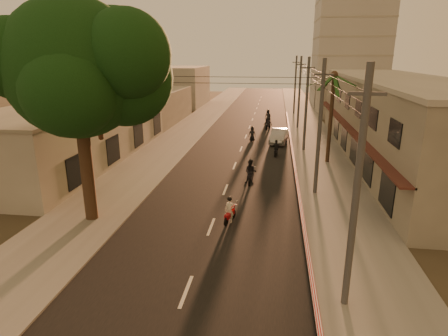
{
  "coord_description": "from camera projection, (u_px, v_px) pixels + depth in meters",
  "views": [
    {
      "loc": [
        3.3,
        -16.68,
        9.22
      ],
      "look_at": [
        0.15,
        6.17,
        2.18
      ],
      "focal_mm": 30.0,
      "sensor_mm": 36.0,
      "label": 1
    }
  ],
  "objects": [
    {
      "name": "parked_car",
      "position": [
        279.0,
        136.0,
        40.28
      ],
      "size": [
        2.72,
        4.91,
        1.49
      ],
      "primitive_type": "imported",
      "rotation": [
        0.0,
        0.0,
        -0.13
      ],
      "color": "#989AA0",
      "rests_on": "ground"
    },
    {
      "name": "scooter_far_b",
      "position": [
        268.0,
        123.0,
        47.55
      ],
      "size": [
        1.43,
        1.75,
        1.77
      ],
      "rotation": [
        0.0,
        0.0,
        -0.3
      ],
      "color": "black",
      "rests_on": "ground"
    },
    {
      "name": "sidewalk_right",
      "position": [
        317.0,
        151.0,
        36.88
      ],
      "size": [
        5.0,
        140.0,
        0.12
      ],
      "primitive_type": "cube",
      "color": "slate",
      "rests_on": "ground"
    },
    {
      "name": "scooter_mid_b",
      "position": [
        276.0,
        149.0,
        35.11
      ],
      "size": [
        0.94,
        1.61,
        1.57
      ],
      "rotation": [
        0.0,
        0.0,
        -0.09
      ],
      "color": "black",
      "rests_on": "ground"
    },
    {
      "name": "scooter_far_c",
      "position": [
        268.0,
        116.0,
        52.46
      ],
      "size": [
        1.16,
        1.81,
        1.83
      ],
      "rotation": [
        0.0,
        0.0,
        -0.31
      ],
      "color": "black",
      "rests_on": "ground"
    },
    {
      "name": "curb_stripe",
      "position": [
        294.0,
        164.0,
        32.45
      ],
      "size": [
        0.2,
        60.0,
        0.2
      ],
      "primitive_type": "cube",
      "color": "red",
      "rests_on": "ground"
    },
    {
      "name": "filler_left_near",
      "position": [
        151.0,
        106.0,
        52.33
      ],
      "size": [
        8.0,
        14.0,
        4.4
      ],
      "primitive_type": "cube",
      "color": "#ACA79C",
      "rests_on": "ground"
    },
    {
      "name": "scooter_red",
      "position": [
        230.0,
        211.0,
        21.21
      ],
      "size": [
        0.79,
        1.56,
        1.56
      ],
      "rotation": [
        0.0,
        0.0,
        -0.27
      ],
      "color": "black",
      "rests_on": "ground"
    },
    {
      "name": "filler_left_far",
      "position": [
        182.0,
        86.0,
        69.0
      ],
      "size": [
        8.0,
        14.0,
        7.0
      ],
      "primitive_type": "cube",
      "color": "#ACA79C",
      "rests_on": "ground"
    },
    {
      "name": "distant_tower",
      "position": [
        352.0,
        26.0,
        65.81
      ],
      "size": [
        12.1,
        12.1,
        28.0
      ],
      "color": "#B7B5B2",
      "rests_on": "ground"
    },
    {
      "name": "sidewalk_left",
      "position": [
        169.0,
        146.0,
        38.84
      ],
      "size": [
        5.0,
        140.0,
        0.12
      ],
      "primitive_type": "cube",
      "color": "slate",
      "rests_on": "ground"
    },
    {
      "name": "utility_poles",
      "position": [
        308.0,
        84.0,
        35.16
      ],
      "size": [
        1.2,
        48.26,
        9.0
      ],
      "color": "#38383A",
      "rests_on": "ground"
    },
    {
      "name": "scooter_far_a",
      "position": [
        252.0,
        135.0,
        41.01
      ],
      "size": [
        0.8,
        1.72,
        1.68
      ],
      "rotation": [
        0.0,
        0.0,
        -0.02
      ],
      "color": "black",
      "rests_on": "ground"
    },
    {
      "name": "ground",
      "position": [
        204.0,
        244.0,
        18.93
      ],
      "size": [
        160.0,
        160.0,
        0.0
      ],
      "primitive_type": "plane",
      "color": "#383023",
      "rests_on": "ground"
    },
    {
      "name": "palm_tree",
      "position": [
        334.0,
        80.0,
        30.96
      ],
      "size": [
        5.0,
        5.0,
        8.2
      ],
      "color": "black",
      "rests_on": "ground"
    },
    {
      "name": "shophouse_row",
      "position": [
        396.0,
        120.0,
        33.1
      ],
      "size": [
        8.8,
        34.2,
        7.3
      ],
      "color": "gray",
      "rests_on": "ground"
    },
    {
      "name": "broadleaf_tree",
      "position": [
        84.0,
        69.0,
        19.35
      ],
      "size": [
        9.6,
        8.7,
        12.1
      ],
      "color": "black",
      "rests_on": "ground"
    },
    {
      "name": "road",
      "position": [
        241.0,
        149.0,
        37.88
      ],
      "size": [
        10.0,
        140.0,
        0.02
      ],
      "primitive_type": "cube",
      "color": "black",
      "rests_on": "ground"
    },
    {
      "name": "left_building",
      "position": [
        79.0,
        132.0,
        33.26
      ],
      "size": [
        8.2,
        24.2,
        5.2
      ],
      "color": "#ACA79C",
      "rests_on": "ground"
    },
    {
      "name": "scooter_mid_a",
      "position": [
        251.0,
        172.0,
        27.58
      ],
      "size": [
        0.97,
        1.93,
        1.9
      ],
      "rotation": [
        0.0,
        0.0,
        -0.07
      ],
      "color": "black",
      "rests_on": "ground"
    },
    {
      "name": "filler_right",
      "position": [
        345.0,
        95.0,
        58.86
      ],
      "size": [
        8.0,
        14.0,
        6.0
      ],
      "primitive_type": "cube",
      "color": "#ACA79C",
      "rests_on": "ground"
    }
  ]
}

